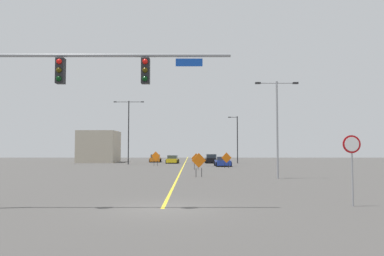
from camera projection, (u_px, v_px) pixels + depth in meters
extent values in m
plane|color=#4C4947|center=(162.00, 209.00, 14.49)|extent=(162.96, 162.96, 0.00)
cube|color=yellow|center=(185.00, 163.00, 59.69)|extent=(0.16, 90.54, 0.01)
cylinder|color=gray|center=(103.00, 55.00, 14.84)|extent=(10.45, 0.14, 0.14)
cube|color=black|center=(60.00, 71.00, 14.81)|extent=(0.34, 0.32, 1.05)
sphere|color=red|center=(59.00, 62.00, 14.66)|extent=(0.22, 0.22, 0.22)
sphere|color=#3C3106|center=(59.00, 70.00, 14.64)|extent=(0.22, 0.22, 0.22)
sphere|color=black|center=(59.00, 79.00, 14.62)|extent=(0.22, 0.22, 0.22)
cube|color=black|center=(145.00, 71.00, 14.81)|extent=(0.34, 0.32, 1.05)
sphere|color=red|center=(145.00, 62.00, 14.66)|extent=(0.22, 0.22, 0.22)
sphere|color=#3C3106|center=(145.00, 70.00, 14.64)|extent=(0.22, 0.22, 0.22)
sphere|color=black|center=(145.00, 79.00, 14.62)|extent=(0.22, 0.22, 0.22)
cube|color=#1447B7|center=(189.00, 62.00, 14.83)|extent=(1.10, 0.03, 0.32)
cylinder|color=gray|center=(352.00, 180.00, 15.19)|extent=(0.07, 0.07, 2.22)
cylinder|color=#B20F14|center=(351.00, 144.00, 15.27)|extent=(0.76, 0.03, 0.76)
cylinder|color=white|center=(352.00, 144.00, 15.25)|extent=(0.61, 0.01, 0.61)
cylinder|color=black|center=(128.00, 132.00, 55.32)|extent=(0.16, 0.16, 9.72)
cylinder|color=black|center=(122.00, 102.00, 55.59)|extent=(2.10, 0.08, 0.08)
cube|color=#262628|center=(115.00, 102.00, 55.59)|extent=(0.44, 0.24, 0.14)
cylinder|color=black|center=(135.00, 102.00, 55.59)|extent=(2.10, 0.08, 0.08)
cube|color=#262628|center=(142.00, 102.00, 55.59)|extent=(0.44, 0.24, 0.14)
cylinder|color=gray|center=(277.00, 130.00, 29.35)|extent=(0.16, 0.16, 7.90)
cylinder|color=gray|center=(267.00, 83.00, 29.56)|extent=(1.54, 0.08, 0.08)
cube|color=#262628|center=(258.00, 83.00, 29.56)|extent=(0.44, 0.24, 0.14)
cylinder|color=gray|center=(286.00, 83.00, 29.56)|extent=(1.54, 0.08, 0.08)
cube|color=#262628|center=(295.00, 83.00, 29.56)|extent=(0.44, 0.24, 0.14)
cylinder|color=black|center=(237.00, 140.00, 59.12)|extent=(0.16, 0.16, 7.69)
cylinder|color=black|center=(233.00, 117.00, 59.33)|extent=(1.27, 0.08, 0.08)
cube|color=#262628|center=(229.00, 117.00, 59.33)|extent=(0.44, 0.24, 0.14)
cube|color=orange|center=(226.00, 158.00, 45.24)|extent=(1.30, 0.28, 1.32)
cylinder|color=black|center=(224.00, 166.00, 45.14)|extent=(0.05, 0.05, 0.58)
cylinder|color=black|center=(228.00, 165.00, 45.23)|extent=(0.05, 0.05, 0.58)
cube|color=orange|center=(196.00, 158.00, 41.48)|extent=(1.12, 0.30, 1.14)
cylinder|color=black|center=(194.00, 167.00, 41.37)|extent=(0.05, 0.05, 0.71)
cylinder|color=black|center=(198.00, 166.00, 41.48)|extent=(0.05, 0.05, 0.71)
cube|color=orange|center=(156.00, 156.00, 50.44)|extent=(1.26, 0.26, 1.27)
cylinder|color=black|center=(154.00, 163.00, 50.42)|extent=(0.05, 0.05, 0.72)
cylinder|color=black|center=(157.00, 163.00, 50.34)|extent=(0.05, 0.05, 0.72)
cube|color=orange|center=(199.00, 160.00, 30.77)|extent=(1.24, 0.24, 1.25)
cylinder|color=black|center=(196.00, 173.00, 30.67)|extent=(0.05, 0.05, 0.76)
cylinder|color=black|center=(201.00, 172.00, 30.75)|extent=(0.05, 0.05, 0.76)
cube|color=orange|center=(155.00, 159.00, 64.56)|extent=(1.94, 4.34, 0.67)
cube|color=#333D47|center=(155.00, 156.00, 64.80)|extent=(1.68, 2.26, 0.52)
cylinder|color=black|center=(150.00, 161.00, 63.02)|extent=(0.25, 0.65, 0.64)
cylinder|color=black|center=(160.00, 161.00, 63.09)|extent=(0.25, 0.65, 0.64)
cylinder|color=black|center=(151.00, 160.00, 66.00)|extent=(0.25, 0.65, 0.64)
cylinder|color=black|center=(160.00, 160.00, 66.07)|extent=(0.25, 0.65, 0.64)
cube|color=gold|center=(172.00, 160.00, 59.45)|extent=(1.88, 4.17, 0.59)
cube|color=#333D47|center=(172.00, 157.00, 59.68)|extent=(1.63, 2.31, 0.55)
cylinder|color=black|center=(166.00, 162.00, 58.04)|extent=(0.25, 0.65, 0.64)
cylinder|color=black|center=(177.00, 162.00, 57.97)|extent=(0.25, 0.65, 0.64)
cylinder|color=black|center=(168.00, 161.00, 60.91)|extent=(0.25, 0.65, 0.64)
cylinder|color=black|center=(178.00, 161.00, 60.84)|extent=(0.25, 0.65, 0.64)
cube|color=#1E389E|center=(222.00, 163.00, 49.35)|extent=(1.99, 3.97, 0.63)
cube|color=#333D47|center=(223.00, 159.00, 49.19)|extent=(1.75, 2.07, 0.52)
cylinder|color=black|center=(228.00, 163.00, 50.74)|extent=(0.24, 0.65, 0.64)
cylinder|color=black|center=(215.00, 163.00, 50.69)|extent=(0.24, 0.65, 0.64)
cylinder|color=black|center=(231.00, 164.00, 48.00)|extent=(0.24, 0.65, 0.64)
cylinder|color=black|center=(216.00, 164.00, 47.95)|extent=(0.24, 0.65, 0.64)
cube|color=black|center=(211.00, 160.00, 60.19)|extent=(1.84, 4.10, 0.69)
cube|color=#333D47|center=(211.00, 156.00, 60.02)|extent=(1.63, 2.11, 0.62)
cylinder|color=black|center=(215.00, 161.00, 61.61)|extent=(0.23, 0.64, 0.64)
cylinder|color=black|center=(205.00, 161.00, 61.59)|extent=(0.23, 0.64, 0.64)
cylinder|color=black|center=(217.00, 161.00, 58.77)|extent=(0.23, 0.64, 0.64)
cylinder|color=black|center=(206.00, 161.00, 58.74)|extent=(0.23, 0.64, 0.64)
cube|color=#B2A893|center=(99.00, 147.00, 63.34)|extent=(6.29, 6.90, 5.46)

